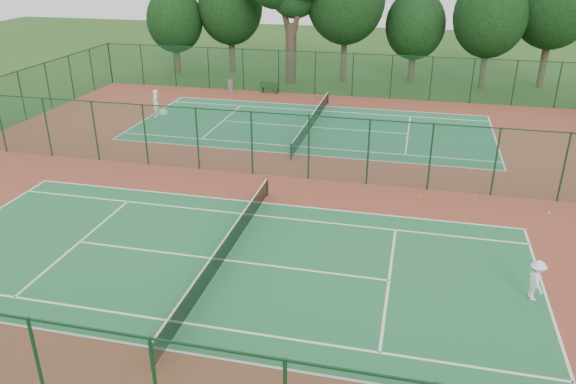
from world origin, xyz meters
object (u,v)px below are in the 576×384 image
(bench, at_px, (269,87))
(kit_bag, at_px, (162,112))
(player_near, at_px, (536,280))
(player_far, at_px, (155,103))
(trash_bin, at_px, (230,85))

(bench, xyz_separation_m, kit_bag, (-6.06, -7.82, -0.36))
(player_near, height_order, player_far, player_far)
(player_near, distance_m, player_far, 28.95)
(player_far, height_order, kit_bag, player_far)
(player_near, relative_size, trash_bin, 1.60)
(trash_bin, height_order, bench, bench)
(player_far, relative_size, trash_bin, 2.07)
(player_near, xyz_separation_m, player_far, (-22.77, 17.88, 0.22))
(player_near, distance_m, kit_bag, 29.39)
(player_near, distance_m, bench, 31.26)
(bench, bearing_deg, trash_bin, -177.09)
(player_near, bearing_deg, bench, 20.04)
(player_near, xyz_separation_m, bench, (-16.66, 26.45, -0.26))
(player_near, height_order, trash_bin, player_near)
(kit_bag, bearing_deg, player_near, -38.63)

